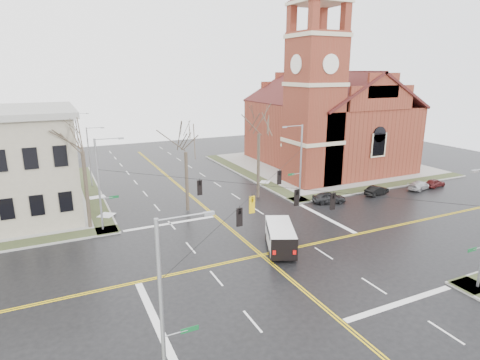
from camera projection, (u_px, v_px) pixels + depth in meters
name	position (u px, v px, depth m)	size (l,w,h in m)	color
ground	(262.00, 255.00, 34.21)	(120.00, 120.00, 0.00)	black
sidewalks	(262.00, 254.00, 34.19)	(80.00, 80.00, 0.17)	gray
road_markings	(262.00, 255.00, 34.21)	(100.00, 100.00, 0.01)	gold
church	(325.00, 115.00, 63.86)	(24.28, 27.48, 27.50)	maroon
signal_pole_ne	(300.00, 160.00, 47.62)	(2.75, 0.22, 9.00)	gray
signal_pole_nw	(100.00, 182.00, 38.20)	(2.75, 0.22, 9.00)	gray
signal_pole_sw	(165.00, 305.00, 18.19)	(2.75, 0.22, 9.00)	gray
span_wires	(263.00, 185.00, 32.58)	(23.02, 23.02, 0.03)	black
traffic_signals	(266.00, 196.00, 32.19)	(8.21, 8.26, 1.30)	black
streetlight_north_a	(90.00, 155.00, 52.97)	(2.30, 0.20, 8.00)	gray
streetlight_north_b	(78.00, 134.00, 70.37)	(2.30, 0.20, 8.00)	gray
cargo_van	(280.00, 235.00, 35.20)	(4.32, 6.04, 2.16)	white
parked_car_a	(329.00, 197.00, 47.56)	(1.57, 3.90, 1.33)	black
parked_car_b	(377.00, 190.00, 50.67)	(1.24, 3.57, 1.18)	black
parked_car_c	(419.00, 185.00, 52.96)	(1.61, 3.96, 1.15)	#BCBCBF
parked_car_d	(435.00, 183.00, 54.09)	(1.34, 3.33, 1.14)	#4B1516
tree_nw_far	(82.00, 146.00, 37.86)	(4.00, 4.00, 11.49)	#393124
tree_nw_near	(186.00, 148.00, 42.98)	(4.00, 4.00, 9.89)	#393124
tree_ne	(259.00, 129.00, 47.22)	(4.00, 4.00, 11.77)	#393124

